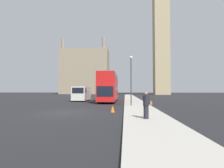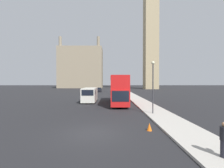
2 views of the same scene
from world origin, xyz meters
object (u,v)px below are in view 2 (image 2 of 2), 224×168
at_px(clock_tower, 151,23).
at_px(white_van, 90,95).
at_px(red_double_decker_bus, 118,88).
at_px(parked_sedan, 99,90).
at_px(street_lamp, 153,79).
at_px(pedestrian, 224,140).

relative_size(clock_tower, white_van, 12.66).
bearing_deg(red_double_decker_bus, clock_tower, 69.77).
xyz_separation_m(clock_tower, white_van, (-23.53, -49.07, -31.75)).
bearing_deg(clock_tower, white_van, -115.62).
bearing_deg(parked_sedan, red_double_decker_bus, -79.27).
height_order(street_lamp, parked_sedan, street_lamp).
bearing_deg(street_lamp, clock_tower, 75.31).
distance_m(pedestrian, parked_sedan, 47.57).
bearing_deg(street_lamp, parked_sedan, 103.27).
bearing_deg(street_lamp, white_van, 129.56).
height_order(red_double_decker_bus, street_lamp, street_lamp).
bearing_deg(clock_tower, parked_sedan, -138.36).
bearing_deg(red_double_decker_bus, street_lamp, -68.08).
height_order(clock_tower, pedestrian, clock_tower).
bearing_deg(parked_sedan, white_van, -88.53).
xyz_separation_m(street_lamp, parked_sedan, (-8.80, 37.33, -3.13)).
xyz_separation_m(red_double_decker_bus, street_lamp, (3.27, -8.13, 1.37)).
xyz_separation_m(red_double_decker_bus, white_van, (-4.83, 1.67, -1.13)).
relative_size(red_double_decker_bus, white_van, 2.10).
xyz_separation_m(white_van, street_lamp, (8.10, -9.80, 2.50)).
bearing_deg(pedestrian, street_lamp, 93.39).
bearing_deg(white_van, red_double_decker_bus, -19.13).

